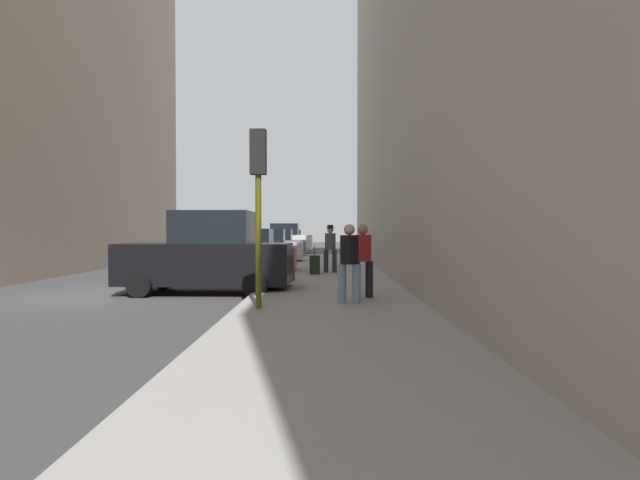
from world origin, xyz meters
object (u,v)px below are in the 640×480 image
Objects in this scene: traffic_light at (258,179)px; pedestrian_in_jeans at (349,259)px; parked_red_hatchback at (243,253)px; fire_hydrant at (291,260)px; parked_silver_sedan at (263,247)px; parked_gray_coupe at (274,244)px; rolling_suitcase at (315,264)px; pedestrian_in_red_jacket at (363,257)px; parked_white_van at (283,239)px; duffel_bag at (289,276)px; parked_dark_green_sedan at (288,240)px; parked_black_suv at (208,256)px; pedestrian_with_beanie at (330,246)px.

traffic_light is 2.11× the size of pedestrian_in_jeans.
parked_red_hatchback reaches higher than fire_hydrant.
parked_silver_sedan is at bearing 96.69° from traffic_light.
parked_gray_coupe is 4.05× the size of rolling_suitcase.
parked_gray_coupe is 13.96m from rolling_suitcase.
parked_red_hatchback and parked_gray_coupe have the same top height.
traffic_light is 3.21m from pedestrian_in_red_jacket.
pedestrian_in_jeans is 7.35m from rolling_suitcase.
parked_white_van is 22.38m from duffel_bag.
pedestrian_in_red_jacket is (2.28, -9.16, 0.61)m from fire_hydrant.
parked_dark_green_sedan is 23.10m from fire_hydrant.
parked_dark_green_sedan is at bearing 90.00° from parked_black_suv.
parked_black_suv reaches higher than fire_hydrant.
parked_silver_sedan is 2.38× the size of pedestrian_with_beanie.
parked_silver_sedan is at bearing -90.00° from parked_dark_green_sedan.
fire_hydrant is (1.80, -17.16, -0.54)m from parked_white_van.
pedestrian_in_red_jacket is at bearing -81.18° from parked_white_van.
pedestrian_in_red_jacket is at bearing -73.94° from parked_silver_sedan.
pedestrian_in_red_jacket reaches higher than parked_gray_coupe.
parked_silver_sedan reaches higher than duffel_bag.
parked_black_suv is 4.46× the size of rolling_suitcase.
parked_red_hatchback is at bearing 101.06° from traffic_light.
pedestrian_with_beanie reaches higher than pedestrian_in_red_jacket.
pedestrian_in_jeans and pedestrian_in_red_jacket have the same top height.
parked_gray_coupe is (0.00, 18.09, -0.18)m from parked_black_suv.
parked_dark_green_sedan is (0.00, 30.26, -0.18)m from parked_black_suv.
parked_black_suv is 18.09m from parked_gray_coupe.
traffic_light reaches higher than parked_white_van.
rolling_suitcase is (2.83, 4.43, -0.54)m from parked_black_suv.
pedestrian_in_red_jacket is at bearing -76.01° from fire_hydrant.
parked_dark_green_sedan is 5.99× the size of fire_hydrant.
parked_silver_sedan is 2.48× the size of pedestrian_in_red_jacket.
duffel_bag is (-1.32, -2.92, -0.85)m from pedestrian_with_beanie.
fire_hydrant is (1.80, -23.02, -0.35)m from parked_dark_green_sedan.
parked_red_hatchback is 1.17× the size of traffic_light.
parked_white_van is at bearing 98.82° from pedestrian_in_red_jacket.
pedestrian_in_jeans is at bearing -79.21° from fire_hydrant.
pedestrian_in_jeans is at bearing -79.91° from parked_gray_coupe.
parked_black_suv is at bearing 117.69° from traffic_light.
pedestrian_in_red_jacket is at bearing -82.76° from parked_dark_green_sedan.
parked_black_suv reaches higher than pedestrian_with_beanie.
pedestrian_with_beanie reaches higher than parked_silver_sedan.
pedestrian_in_jeans is (3.72, -15.11, 0.26)m from parked_silver_sedan.
pedestrian_in_jeans reaches higher than parked_dark_green_sedan.
pedestrian_in_jeans is at bearing -71.70° from duffel_bag.
parked_gray_coupe is 1.17× the size of traffic_light.
pedestrian_in_red_jacket is (4.09, -26.32, 0.07)m from parked_white_van.
parked_white_van is 19.65m from pedestrian_with_beanie.
rolling_suitcase is (1.03, -2.80, -0.01)m from fire_hydrant.
pedestrian_in_jeans is at bearing -67.05° from parked_red_hatchback.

